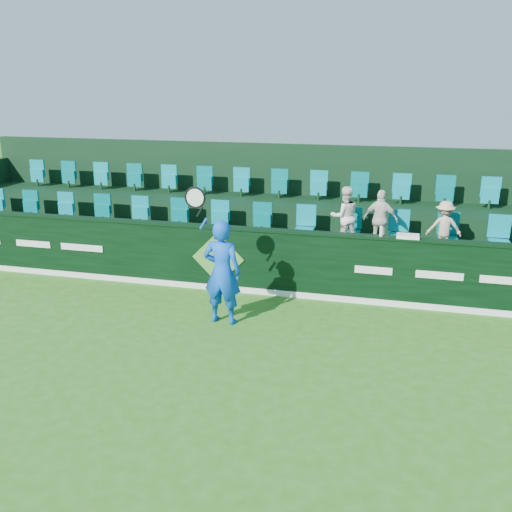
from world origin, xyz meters
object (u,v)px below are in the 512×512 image
(towel, at_px, (408,236))
(drinks_bottle, at_px, (381,231))
(spectator_middle, at_px, (381,219))
(spectator_left, at_px, (345,216))
(spectator_right, at_px, (444,227))
(tennis_player, at_px, (222,272))

(towel, bearing_deg, drinks_bottle, 180.00)
(spectator_middle, bearing_deg, spectator_left, 12.14)
(spectator_right, bearing_deg, spectator_middle, -3.36)
(spectator_middle, xyz_separation_m, spectator_right, (1.26, 0.00, -0.08))
(towel, relative_size, drinks_bottle, 2.15)
(spectator_middle, height_order, spectator_right, spectator_middle)
(towel, bearing_deg, spectator_middle, 116.26)
(tennis_player, bearing_deg, spectator_left, 56.32)
(spectator_middle, relative_size, spectator_right, 1.16)
(spectator_left, relative_size, spectator_middle, 1.03)
(spectator_right, height_order, drinks_bottle, spectator_right)
(tennis_player, distance_m, spectator_right, 4.71)
(spectator_middle, distance_m, spectator_right, 1.26)
(spectator_middle, bearing_deg, tennis_player, 59.03)
(spectator_left, relative_size, spectator_right, 1.19)
(tennis_player, height_order, towel, tennis_player)
(tennis_player, distance_m, towel, 3.53)
(spectator_right, bearing_deg, towel, 54.36)
(spectator_middle, bearing_deg, spectator_right, -167.86)
(spectator_left, bearing_deg, tennis_player, 33.52)
(spectator_middle, relative_size, drinks_bottle, 6.44)
(spectator_middle, bearing_deg, towel, 128.40)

